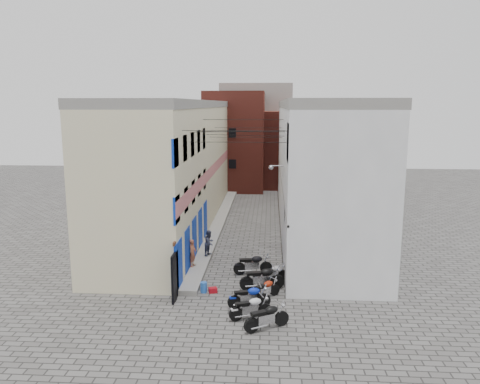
% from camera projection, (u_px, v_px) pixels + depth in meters
% --- Properties ---
extents(ground, '(90.00, 90.00, 0.00)m').
position_uv_depth(ground, '(231.00, 297.00, 21.49)').
color(ground, '#514F4D').
rests_on(ground, ground).
extents(plinth, '(0.90, 26.00, 0.25)m').
position_uv_depth(plinth, '(219.00, 223.00, 34.34)').
color(plinth, gray).
rests_on(plinth, ground).
extents(building_left, '(5.10, 27.00, 9.00)m').
position_uv_depth(building_left, '(178.00, 164.00, 33.67)').
color(building_left, beige).
rests_on(building_left, ground).
extents(building_right, '(5.94, 26.00, 9.00)m').
position_uv_depth(building_right, '(317.00, 165.00, 33.07)').
color(building_right, silver).
rests_on(building_right, ground).
extents(building_far_brick_left, '(6.00, 6.00, 10.00)m').
position_uv_depth(building_far_brick_left, '(235.00, 141.00, 48.15)').
color(building_far_brick_left, maroon).
rests_on(building_far_brick_left, ground).
extents(building_far_brick_right, '(5.00, 6.00, 8.00)m').
position_uv_depth(building_far_brick_right, '(283.00, 149.00, 49.97)').
color(building_far_brick_right, maroon).
rests_on(building_far_brick_right, ground).
extents(building_far_concrete, '(8.00, 5.00, 11.00)m').
position_uv_depth(building_far_concrete, '(256.00, 133.00, 53.81)').
color(building_far_concrete, gray).
rests_on(building_far_concrete, ground).
extents(far_shopfront, '(2.00, 0.30, 2.40)m').
position_uv_depth(far_shopfront, '(253.00, 182.00, 45.97)').
color(far_shopfront, black).
rests_on(far_shopfront, ground).
extents(overhead_wires, '(5.80, 13.02, 1.32)m').
position_uv_depth(overhead_wires, '(242.00, 132.00, 27.66)').
color(overhead_wires, black).
rests_on(overhead_wires, ground).
extents(motorcycle_a, '(2.02, 1.52, 1.14)m').
position_uv_depth(motorcycle_a, '(267.00, 316.00, 18.33)').
color(motorcycle_a, black).
rests_on(motorcycle_a, ground).
extents(motorcycle_b, '(1.94, 1.21, 1.07)m').
position_uv_depth(motorcycle_b, '(251.00, 307.00, 19.24)').
color(motorcycle_b, silver).
rests_on(motorcycle_b, ground).
extents(motorcycle_c, '(1.99, 1.02, 1.10)m').
position_uv_depth(motorcycle_c, '(249.00, 296.00, 20.29)').
color(motorcycle_c, '#0A23A4').
rests_on(motorcycle_c, ground).
extents(motorcycle_d, '(1.63, 1.50, 0.98)m').
position_uv_depth(motorcycle_d, '(265.00, 288.00, 21.27)').
color(motorcycle_d, '#A3230B').
rests_on(motorcycle_d, ground).
extents(motorcycle_e, '(2.28, 1.16, 1.26)m').
position_uv_depth(motorcycle_e, '(262.00, 277.00, 22.28)').
color(motorcycle_e, black).
rests_on(motorcycle_e, ground).
extents(motorcycle_f, '(1.73, 1.29, 0.97)m').
position_uv_depth(motorcycle_f, '(273.00, 273.00, 23.27)').
color(motorcycle_f, '#BDBCC1').
rests_on(motorcycle_f, ground).
extents(motorcycle_g, '(2.13, 1.02, 1.19)m').
position_uv_depth(motorcycle_g, '(253.00, 263.00, 24.31)').
color(motorcycle_g, black).
rests_on(motorcycle_g, ground).
extents(person_a, '(0.46, 0.60, 1.47)m').
position_uv_depth(person_a, '(193.00, 253.00, 24.75)').
color(person_a, brown).
rests_on(person_a, plinth).
extents(person_b, '(0.79, 0.87, 1.46)m').
position_uv_depth(person_b, '(209.00, 243.00, 26.56)').
color(person_b, '#31354A').
rests_on(person_b, plinth).
extents(water_jug_near, '(0.31, 0.31, 0.44)m').
position_uv_depth(water_jug_near, '(203.00, 288.00, 22.02)').
color(water_jug_near, '#253BB9').
rests_on(water_jug_near, ground).
extents(water_jug_far, '(0.36, 0.36, 0.50)m').
position_uv_depth(water_jug_far, '(204.00, 287.00, 22.02)').
color(water_jug_far, blue).
rests_on(water_jug_far, ground).
extents(red_crate, '(0.45, 0.39, 0.24)m').
position_uv_depth(red_crate, '(213.00, 290.00, 22.01)').
color(red_crate, maroon).
rests_on(red_crate, ground).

